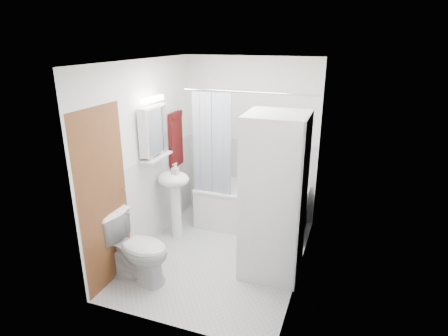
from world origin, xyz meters
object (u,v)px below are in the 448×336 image
(sink, at_px, (174,189))
(toilet, at_px, (136,248))
(washer_dryer, at_px, (274,197))
(bathtub, at_px, (252,206))

(sink, xyz_separation_m, toilet, (0.03, -1.03, -0.31))
(washer_dryer, relative_size, toilet, 2.36)
(washer_dryer, bearing_deg, toilet, -155.02)
(bathtub, height_order, washer_dryer, washer_dryer)
(sink, bearing_deg, washer_dryer, -13.40)
(sink, bearing_deg, bathtub, 35.03)
(bathtub, relative_size, washer_dryer, 0.82)
(sink, relative_size, toilet, 1.30)
(washer_dryer, height_order, toilet, washer_dryer)
(sink, distance_m, washer_dryer, 1.49)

